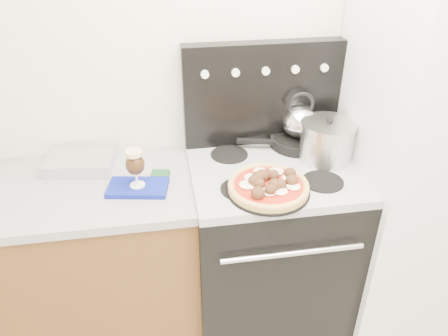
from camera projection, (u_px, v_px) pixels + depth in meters
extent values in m
cube|color=silver|center=(244.00, 75.00, 2.09)|extent=(3.50, 0.01, 2.50)
cube|color=brown|center=(46.00, 270.00, 2.12)|extent=(1.45, 0.60, 0.86)
cube|color=#989898|center=(23.00, 194.00, 1.88)|extent=(1.48, 0.63, 0.04)
cube|color=black|center=(268.00, 247.00, 2.24)|extent=(0.76, 0.65, 0.88)
cube|color=#ADADB2|center=(273.00, 171.00, 2.00)|extent=(0.76, 0.65, 0.04)
cube|color=black|center=(262.00, 94.00, 2.10)|extent=(0.76, 0.08, 0.50)
cube|color=silver|center=(420.00, 153.00, 2.05)|extent=(0.64, 0.68, 1.90)
cube|color=white|center=(81.00, 162.00, 2.02)|extent=(0.32, 0.26, 0.06)
cube|color=navy|center=(138.00, 188.00, 1.87)|extent=(0.28, 0.19, 0.02)
cylinder|color=black|center=(268.00, 190.00, 1.83)|extent=(0.43, 0.43, 0.01)
cylinder|color=#252525|center=(298.00, 141.00, 2.17)|extent=(0.33, 0.33, 0.05)
cylinder|color=#BEBEBE|center=(327.00, 142.00, 2.02)|extent=(0.30, 0.30, 0.18)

